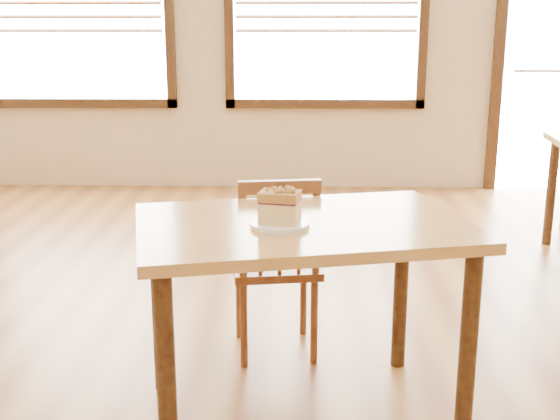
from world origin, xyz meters
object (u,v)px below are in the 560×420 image
at_px(cake_slice, 280,205).
at_px(cafe_table_main, 302,250).
at_px(plate, 280,225).
at_px(cafe_chair_main, 276,264).

bearing_deg(cake_slice, cafe_table_main, 55.49).
distance_m(plate, cake_slice, 0.07).
xyz_separation_m(cafe_table_main, cafe_chair_main, (-0.11, 0.51, -0.23)).
bearing_deg(cafe_table_main, cafe_chair_main, 89.00).
bearing_deg(plate, cafe_chair_main, 93.05).
distance_m(cafe_table_main, cafe_chair_main, 0.57).
relative_size(cafe_table_main, cake_slice, 8.49).
relative_size(cafe_chair_main, cake_slice, 5.46).
relative_size(plate, cake_slice, 1.34).
relative_size(cafe_table_main, cafe_chair_main, 1.55).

